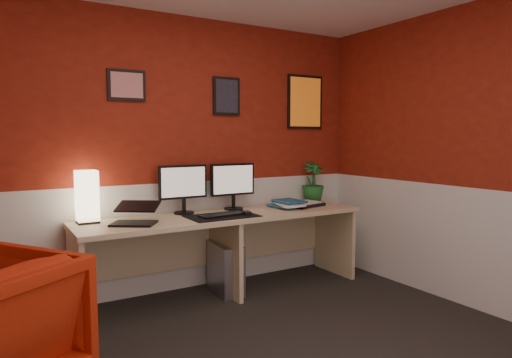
# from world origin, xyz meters

# --- Properties ---
(wall_back) EXTENTS (4.00, 0.01, 2.50)m
(wall_back) POSITION_xyz_m (0.00, 1.75, 1.25)
(wall_back) COLOR maroon
(wall_back) RESTS_ON ground
(wall_right) EXTENTS (0.01, 3.50, 2.50)m
(wall_right) POSITION_xyz_m (2.00, 0.00, 1.25)
(wall_right) COLOR maroon
(wall_right) RESTS_ON ground
(wainscot_back) EXTENTS (4.00, 0.01, 1.00)m
(wainscot_back) POSITION_xyz_m (0.00, 1.75, 0.50)
(wainscot_back) COLOR silver
(wainscot_back) RESTS_ON ground
(wainscot_right) EXTENTS (0.01, 3.50, 1.00)m
(wainscot_right) POSITION_xyz_m (2.00, 0.00, 0.50)
(wainscot_right) COLOR silver
(wainscot_right) RESTS_ON ground
(desk) EXTENTS (2.60, 0.65, 0.73)m
(desk) POSITION_xyz_m (0.40, 1.41, 0.36)
(desk) COLOR #CAB582
(desk) RESTS_ON ground
(shoji_lamp) EXTENTS (0.16, 0.16, 0.40)m
(shoji_lamp) POSITION_xyz_m (-0.73, 1.60, 0.93)
(shoji_lamp) COLOR #FFE5B2
(shoji_lamp) RESTS_ON desk
(laptop) EXTENTS (0.40, 0.37, 0.22)m
(laptop) POSITION_xyz_m (-0.44, 1.34, 0.84)
(laptop) COLOR black
(laptop) RESTS_ON desk
(monitor_left) EXTENTS (0.45, 0.06, 0.58)m
(monitor_left) POSITION_xyz_m (0.09, 1.61, 1.02)
(monitor_left) COLOR black
(monitor_left) RESTS_ON desk
(monitor_right) EXTENTS (0.45, 0.06, 0.58)m
(monitor_right) POSITION_xyz_m (0.58, 1.59, 1.02)
(monitor_right) COLOR black
(monitor_right) RESTS_ON desk
(desk_mat) EXTENTS (0.60, 0.38, 0.01)m
(desk_mat) POSITION_xyz_m (0.32, 1.31, 0.73)
(desk_mat) COLOR black
(desk_mat) RESTS_ON desk
(keyboard) EXTENTS (0.43, 0.19, 0.02)m
(keyboard) POSITION_xyz_m (0.33, 1.30, 0.74)
(keyboard) COLOR black
(keyboard) RESTS_ON desk_mat
(mouse) EXTENTS (0.08, 0.11, 0.03)m
(mouse) POSITION_xyz_m (0.54, 1.26, 0.75)
(mouse) COLOR black
(mouse) RESTS_ON desk_mat
(book_bottom) EXTENTS (0.26, 0.32, 0.03)m
(book_bottom) POSITION_xyz_m (0.95, 1.42, 0.74)
(book_bottom) COLOR #1D5987
(book_bottom) RESTS_ON desk
(book_middle) EXTENTS (0.30, 0.37, 0.02)m
(book_middle) POSITION_xyz_m (0.95, 1.39, 0.77)
(book_middle) COLOR silver
(book_middle) RESTS_ON book_bottom
(book_top) EXTENTS (0.24, 0.31, 0.03)m
(book_top) POSITION_xyz_m (0.97, 1.38, 0.79)
(book_top) COLOR #1D5987
(book_top) RESTS_ON book_middle
(zen_tray) EXTENTS (0.39, 0.32, 0.03)m
(zen_tray) POSITION_xyz_m (1.29, 1.41, 0.74)
(zen_tray) COLOR black
(zen_tray) RESTS_ON desk
(potted_plant) EXTENTS (0.24, 0.24, 0.42)m
(potted_plant) POSITION_xyz_m (1.55, 1.62, 0.94)
(potted_plant) COLOR #19591E
(potted_plant) RESTS_ON desk
(pc_tower) EXTENTS (0.24, 0.47, 0.45)m
(pc_tower) POSITION_xyz_m (0.42, 1.44, 0.23)
(pc_tower) COLOR #99999E
(pc_tower) RESTS_ON ground
(art_left) EXTENTS (0.32, 0.02, 0.26)m
(art_left) POSITION_xyz_m (-0.36, 1.74, 1.85)
(art_left) COLOR red
(art_left) RESTS_ON wall_back
(art_center) EXTENTS (0.28, 0.02, 0.36)m
(art_center) POSITION_xyz_m (0.59, 1.74, 1.80)
(art_center) COLOR black
(art_center) RESTS_ON wall_back
(art_right) EXTENTS (0.44, 0.02, 0.56)m
(art_right) POSITION_xyz_m (1.52, 1.74, 1.78)
(art_right) COLOR orange
(art_right) RESTS_ON wall_back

